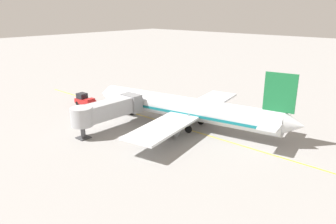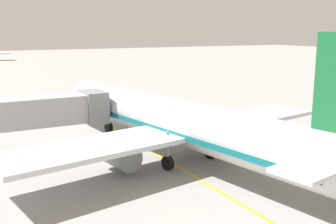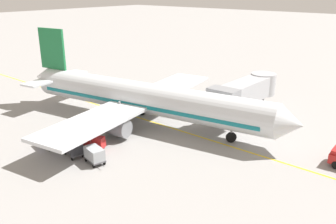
{
  "view_description": "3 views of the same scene",
  "coord_description": "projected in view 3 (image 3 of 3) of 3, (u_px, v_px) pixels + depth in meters",
  "views": [
    {
      "loc": [
        -39.1,
        -32.01,
        18.94
      ],
      "look_at": [
        -0.78,
        1.81,
        2.43
      ],
      "focal_mm": 34.18,
      "sensor_mm": 36.0,
      "label": 1
    },
    {
      "loc": [
        -15.2,
        -29.12,
        10.72
      ],
      "look_at": [
        2.77,
        4.23,
        2.98
      ],
      "focal_mm": 42.93,
      "sensor_mm": 36.0,
      "label": 2
    },
    {
      "loc": [
        30.72,
        28.36,
        16.07
      ],
      "look_at": [
        1.82,
        4.05,
        2.73
      ],
      "focal_mm": 38.49,
      "sensor_mm": 36.0,
      "label": 3
    }
  ],
  "objects": [
    {
      "name": "baggage_cart_third_in_train",
      "position": [
        51.0,
        139.0,
        37.47
      ],
      "size": [
        1.72,
        2.98,
        1.58
      ],
      "color": "#4C4C51",
      "rests_on": "ground"
    },
    {
      "name": "ground_crew_wing_walker",
      "position": [
        80.0,
        129.0,
        40.06
      ],
      "size": [
        0.51,
        0.63,
        1.69
      ],
      "color": "#232328",
      "rests_on": "ground"
    },
    {
      "name": "baggage_cart_second_in_train",
      "position": [
        73.0,
        147.0,
        35.53
      ],
      "size": [
        1.72,
        2.98,
        1.58
      ],
      "color": "#4C4C51",
      "rests_on": "ground"
    },
    {
      "name": "gate_lead_in_line",
      "position": [
        152.0,
        122.0,
        44.73
      ],
      "size": [
        0.24,
        80.0,
        0.01
      ],
      "primitive_type": "cube",
      "color": "gold",
      "rests_on": "ground"
    },
    {
      "name": "baggage_cart_front",
      "position": [
        94.0,
        154.0,
        34.09
      ],
      "size": [
        1.72,
        2.98,
        1.58
      ],
      "color": "#4C4C51",
      "rests_on": "ground"
    },
    {
      "name": "baggage_tug_lead",
      "position": [
        93.0,
        143.0,
        37.0
      ],
      "size": [
        2.16,
        2.77,
        1.62
      ],
      "color": "#B21E1E",
      "rests_on": "ground"
    },
    {
      "name": "parked_airliner",
      "position": [
        143.0,
        98.0,
        43.46
      ],
      "size": [
        30.45,
        37.24,
        10.63
      ],
      "color": "silver",
      "rests_on": "ground"
    },
    {
      "name": "ground_plane",
      "position": [
        152.0,
        122.0,
        44.74
      ],
      "size": [
        400.0,
        400.0,
        0.0
      ],
      "primitive_type": "plane",
      "color": "gray"
    },
    {
      "name": "jet_bridge",
      "position": [
        245.0,
        92.0,
        45.13
      ],
      "size": [
        12.81,
        3.5,
        4.98
      ],
      "color": "#A8AAAF",
      "rests_on": "ground"
    }
  ]
}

